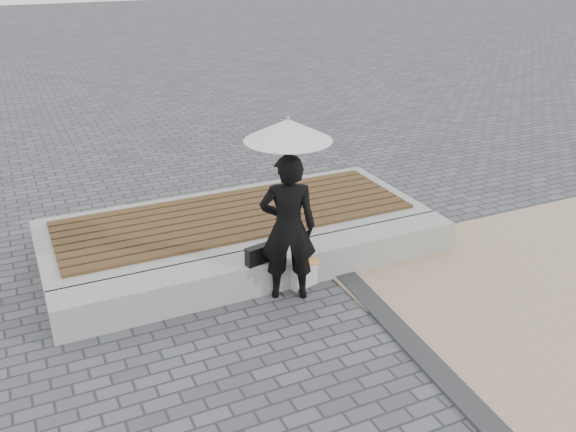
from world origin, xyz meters
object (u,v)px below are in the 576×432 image
object	(u,v)px
woman	(288,228)
canvas_tote	(304,273)
handbag	(258,255)
seating_ledge	(272,269)
parasol	(288,130)

from	to	relation	value
woman	canvas_tote	xyz separation A→B (m)	(0.25, 0.11, -0.68)
woman	handbag	size ratio (longest dim) A/B	5.72
seating_ledge	handbag	distance (m)	0.41
seating_ledge	canvas_tote	distance (m)	0.38
woman	handbag	world-z (taller)	woman
woman	handbag	distance (m)	0.49
parasol	canvas_tote	size ratio (longest dim) A/B	3.38
woman	canvas_tote	world-z (taller)	woman
canvas_tote	woman	bearing A→B (deg)	-173.82
woman	canvas_tote	distance (m)	0.74
seating_ledge	handbag	size ratio (longest dim) A/B	16.65
parasol	handbag	size ratio (longest dim) A/B	3.95
parasol	canvas_tote	bearing A→B (deg)	23.44
seating_ledge	canvas_tote	world-z (taller)	seating_ledge
canvas_tote	seating_ledge	bearing A→B (deg)	128.44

